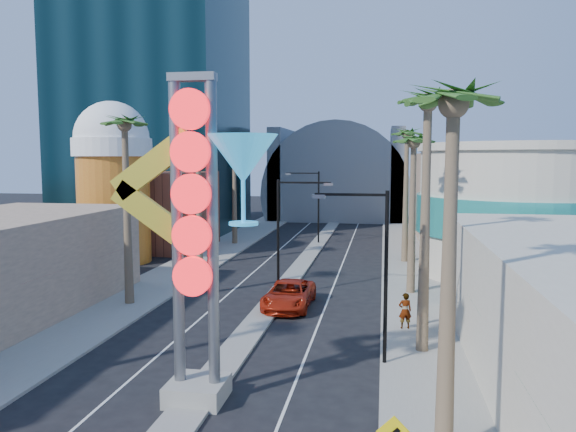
% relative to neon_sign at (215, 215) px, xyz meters
% --- Properties ---
extents(sidewalk_west, '(5.00, 100.00, 0.15)m').
position_rel_neon_sign_xyz_m(sidewalk_west, '(-10.32, 32.04, -7.23)').
color(sidewalk_west, gray).
rests_on(sidewalk_west, ground).
extents(sidewalk_east, '(5.00, 100.00, 0.15)m').
position_rel_neon_sign_xyz_m(sidewalk_east, '(8.68, 32.04, -7.23)').
color(sidewalk_east, gray).
rests_on(sidewalk_east, ground).
extents(median, '(1.60, 84.00, 0.15)m').
position_rel_neon_sign_xyz_m(median, '(-0.82, 35.04, -7.23)').
color(median, gray).
rests_on(median, ground).
extents(hotel_tower, '(20.00, 20.00, 50.00)m').
position_rel_neon_sign_xyz_m(hotel_tower, '(-22.82, 49.04, 17.69)').
color(hotel_tower, black).
rests_on(hotel_tower, ground).
extents(brick_filler_west, '(10.00, 10.00, 8.00)m').
position_rel_neon_sign_xyz_m(brick_filler_west, '(-16.82, 35.04, -3.31)').
color(brick_filler_west, brown).
rests_on(brick_filler_west, ground).
extents(filler_east, '(10.00, 20.00, 10.00)m').
position_rel_neon_sign_xyz_m(filler_east, '(15.18, 45.04, -2.31)').
color(filler_east, '#94765F').
rests_on(filler_east, ground).
extents(beer_mug, '(7.00, 7.00, 14.50)m').
position_rel_neon_sign_xyz_m(beer_mug, '(-17.82, 27.04, 0.54)').
color(beer_mug, '#C14B19').
rests_on(beer_mug, ground).
extents(turquoise_building, '(16.60, 16.60, 10.60)m').
position_rel_neon_sign_xyz_m(turquoise_building, '(17.18, 27.04, -2.06)').
color(turquoise_building, '#BCB49F').
rests_on(turquoise_building, ground).
extents(canopy, '(22.00, 16.00, 22.00)m').
position_rel_neon_sign_xyz_m(canopy, '(-0.82, 69.04, -3.00)').
color(canopy, slate).
rests_on(canopy, ground).
extents(neon_sign, '(6.53, 2.60, 12.55)m').
position_rel_neon_sign_xyz_m(neon_sign, '(0.00, 0.00, 0.00)').
color(neon_sign, gray).
rests_on(neon_sign, ground).
extents(streetlight_0, '(3.79, 0.25, 8.00)m').
position_rel_neon_sign_xyz_m(streetlight_0, '(-0.27, 17.04, -2.43)').
color(streetlight_0, black).
rests_on(streetlight_0, ground).
extents(streetlight_1, '(3.79, 0.25, 8.00)m').
position_rel_neon_sign_xyz_m(streetlight_1, '(-1.36, 41.04, -2.43)').
color(streetlight_1, black).
rests_on(streetlight_1, ground).
extents(streetlight_2, '(3.45, 0.25, 8.00)m').
position_rel_neon_sign_xyz_m(streetlight_2, '(5.91, 5.04, -2.47)').
color(streetlight_2, black).
rests_on(streetlight_2, ground).
extents(palm_1, '(2.40, 2.40, 12.70)m').
position_rel_neon_sign_xyz_m(palm_1, '(-9.82, 13.04, 3.52)').
color(palm_1, brown).
rests_on(palm_1, ground).
extents(palm_2, '(2.40, 2.40, 11.20)m').
position_rel_neon_sign_xyz_m(palm_2, '(-9.82, 27.04, 2.17)').
color(palm_2, brown).
rests_on(palm_2, ground).
extents(palm_3, '(2.40, 2.40, 11.20)m').
position_rel_neon_sign_xyz_m(palm_3, '(-9.82, 39.04, 2.17)').
color(palm_3, brown).
rests_on(palm_3, ground).
extents(palm_4, '(2.40, 2.40, 12.20)m').
position_rel_neon_sign_xyz_m(palm_4, '(8.18, -2.96, 3.07)').
color(palm_4, brown).
rests_on(palm_4, ground).
extents(palm_5, '(2.40, 2.40, 13.20)m').
position_rel_neon_sign_xyz_m(palm_5, '(8.18, 7.04, 3.96)').
color(palm_5, brown).
rests_on(palm_5, ground).
extents(palm_6, '(2.40, 2.40, 11.70)m').
position_rel_neon_sign_xyz_m(palm_6, '(8.18, 19.04, 2.62)').
color(palm_6, brown).
rests_on(palm_6, ground).
extents(palm_7, '(2.40, 2.40, 12.70)m').
position_rel_neon_sign_xyz_m(palm_7, '(8.18, 31.04, 3.52)').
color(palm_7, brown).
rests_on(palm_7, ground).
extents(red_pickup, '(2.88, 6.07, 1.67)m').
position_rel_neon_sign_xyz_m(red_pickup, '(0.42, 14.13, -6.47)').
color(red_pickup, '#B3230D').
rests_on(red_pickup, ground).
extents(pedestrian_a, '(0.80, 0.61, 1.98)m').
position_rel_neon_sign_xyz_m(pedestrian_a, '(7.48, 10.45, -6.17)').
color(pedestrian_a, gray).
rests_on(pedestrian_a, sidewalk_east).
extents(pedestrian_b, '(0.96, 0.85, 1.66)m').
position_rel_neon_sign_xyz_m(pedestrian_b, '(9.79, 11.32, -6.33)').
color(pedestrian_b, gray).
rests_on(pedestrian_b, sidewalk_east).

